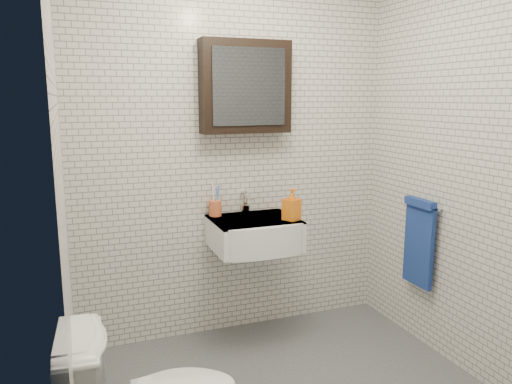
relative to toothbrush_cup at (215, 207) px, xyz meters
The scene contains 7 objects.
room_shell 1.11m from the toothbrush_cup, 80.06° to the right, with size 2.22×2.02×2.51m.
washbasin 0.33m from the toothbrush_cup, 43.85° to the right, with size 0.55×0.50×0.20m.
faucet 0.22m from the toothbrush_cup, ahead, with size 0.06×0.20×0.15m.
mirror_cabinet 0.82m from the toothbrush_cup, ahead, with size 0.60×0.15×0.60m.
towel_rail 1.36m from the toothbrush_cup, 26.02° to the right, with size 0.09×0.30×0.58m.
toothbrush_cup is the anchor object (origin of this frame).
soap_bottle 0.52m from the toothbrush_cup, 33.82° to the right, with size 0.09×0.10×0.21m, color orange.
Camera 1 is at (-1.07, -2.21, 1.63)m, focal length 35.00 mm.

